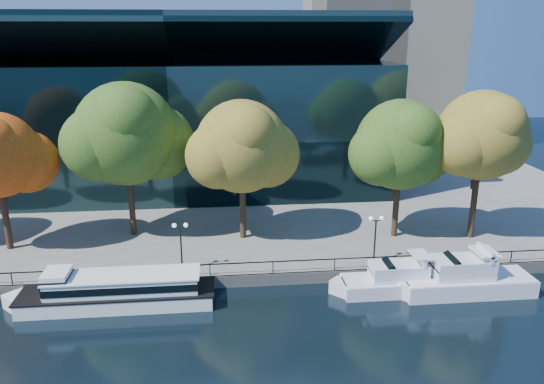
{
  "coord_description": "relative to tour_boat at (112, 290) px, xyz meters",
  "views": [
    {
      "loc": [
        1.0,
        -35.1,
        19.7
      ],
      "look_at": [
        5.41,
        8.0,
        6.28
      ],
      "focal_mm": 35.0,
      "sensor_mm": 36.0,
      "label": 1
    }
  ],
  "objects": [
    {
      "name": "tree_2",
      "position": [
        0.06,
        11.76,
        9.18
      ],
      "size": [
        11.64,
        9.55,
        14.29
      ],
      "color": "black",
      "rests_on": "promenade"
    },
    {
      "name": "cruiser_near",
      "position": [
        21.73,
        -0.1,
        -0.29
      ],
      "size": [
        10.71,
        2.76,
        3.1
      ],
      "color": "white",
      "rests_on": "ground"
    },
    {
      "name": "lamp_2",
      "position": [
        20.77,
        3.41,
        2.73
      ],
      "size": [
        1.26,
        0.36,
        4.03
      ],
      "color": "black",
      "rests_on": "promenade"
    },
    {
      "name": "ground",
      "position": [
        7.15,
        -1.09,
        -1.25
      ],
      "size": [
        160.0,
        160.0,
        0.0
      ],
      "primitive_type": "plane",
      "color": "black",
      "rests_on": "ground"
    },
    {
      "name": "tree_3",
      "position": [
        10.33,
        9.89,
        8.22
      ],
      "size": [
        10.41,
        8.54,
        12.82
      ],
      "color": "black",
      "rests_on": "promenade"
    },
    {
      "name": "tree_5",
      "position": [
        31.47,
        7.81,
        9.21
      ],
      "size": [
        9.97,
        8.18,
        13.62
      ],
      "color": "black",
      "rests_on": "promenade"
    },
    {
      "name": "railing",
      "position": [
        7.15,
        2.16,
        0.69
      ],
      "size": [
        88.2,
        0.08,
        0.99
      ],
      "color": "black",
      "rests_on": "promenade"
    },
    {
      "name": "tree_4",
      "position": [
        24.49,
        8.85,
        8.31
      ],
      "size": [
        10.16,
        8.33,
        12.8
      ],
      "color": "black",
      "rests_on": "promenade"
    },
    {
      "name": "tour_boat",
      "position": [
        0.0,
        0.0,
        0.0
      ],
      "size": [
        15.49,
        3.46,
        2.94
      ],
      "color": "white",
      "rests_on": "ground"
    },
    {
      "name": "promenade",
      "position": [
        7.15,
        35.29,
        -0.75
      ],
      "size": [
        90.0,
        67.08,
        1.0
      ],
      "color": "slate",
      "rests_on": "ground"
    },
    {
      "name": "lamp_1",
      "position": [
        4.9,
        3.41,
        2.73
      ],
      "size": [
        1.26,
        0.36,
        4.03
      ],
      "color": "black",
      "rests_on": "promenade"
    },
    {
      "name": "cruiser_far",
      "position": [
        26.46,
        -0.77,
        -0.07
      ],
      "size": [
        11.34,
        3.14,
        3.7
      ],
      "color": "white",
      "rests_on": "ground"
    },
    {
      "name": "convention_building",
      "position": [
        3.15,
        30.7,
        7.26
      ],
      "size": [
        50.0,
        24.57,
        21.43
      ],
      "color": "black",
      "rests_on": "ground"
    }
  ]
}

